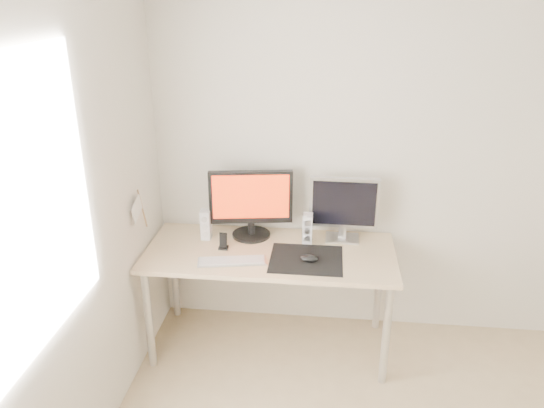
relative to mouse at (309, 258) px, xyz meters
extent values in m
plane|color=white|center=(0.67, 0.49, 0.50)|extent=(3.50, 0.00, 3.50)
plane|color=white|center=(-1.08, -1.26, 0.50)|extent=(0.00, 3.50, 3.50)
plane|color=white|center=(-1.07, -1.26, 0.75)|extent=(0.00, 1.30, 1.30)
cube|color=black|center=(-0.02, 0.03, -0.02)|extent=(0.45, 0.40, 0.00)
ellipsoid|color=black|center=(0.00, 0.00, 0.00)|extent=(0.11, 0.07, 0.04)
cube|color=#D1B587|center=(-0.26, 0.12, -0.04)|extent=(1.60, 0.70, 0.03)
cylinder|color=silver|center=(-1.00, -0.17, -0.40)|extent=(0.05, 0.05, 0.70)
cylinder|color=silver|center=(0.48, -0.17, -0.40)|extent=(0.05, 0.05, 0.70)
cylinder|color=silver|center=(-1.00, 0.41, -0.40)|extent=(0.05, 0.05, 0.70)
cylinder|color=silver|center=(0.48, 0.41, -0.40)|extent=(0.05, 0.05, 0.70)
cylinder|color=black|center=(-0.41, 0.33, -0.02)|extent=(0.30, 0.30, 0.02)
cylinder|color=black|center=(-0.41, 0.33, 0.05)|extent=(0.05, 0.05, 0.12)
cube|color=black|center=(-0.41, 0.32, 0.26)|extent=(0.55, 0.13, 0.36)
cube|color=#FF5F0D|center=(-0.40, 0.29, 0.27)|extent=(0.49, 0.08, 0.30)
cube|color=silver|center=(0.21, 0.34, -0.02)|extent=(0.22, 0.16, 0.01)
cube|color=#B3B2B5|center=(0.21, 0.34, 0.04)|extent=(0.05, 0.04, 0.10)
cube|color=#B0B0B2|center=(0.21, 0.34, 0.24)|extent=(0.45, 0.05, 0.34)
cube|color=black|center=(0.20, 0.32, 0.24)|extent=(0.41, 0.01, 0.30)
cube|color=white|center=(-0.70, 0.25, 0.08)|extent=(0.06, 0.07, 0.20)
cylinder|color=silver|center=(-0.70, 0.21, 0.02)|extent=(0.04, 0.01, 0.04)
cylinder|color=silver|center=(-0.70, 0.21, 0.08)|extent=(0.04, 0.01, 0.04)
cylinder|color=#B8B8BA|center=(-0.70, 0.21, 0.13)|extent=(0.04, 0.01, 0.04)
cube|color=silver|center=(-0.03, 0.27, 0.08)|extent=(0.06, 0.07, 0.20)
cylinder|color=silver|center=(-0.03, 0.23, 0.02)|extent=(0.04, 0.01, 0.04)
cylinder|color=#AAAAAC|center=(-0.03, 0.23, 0.08)|extent=(0.04, 0.01, 0.04)
cylinder|color=silver|center=(-0.03, 0.23, 0.13)|extent=(0.04, 0.01, 0.04)
cube|color=#ADACAF|center=(-0.47, -0.05, -0.02)|extent=(0.43, 0.19, 0.01)
cube|color=silver|center=(-0.47, -0.05, -0.01)|extent=(0.41, 0.18, 0.01)
cube|color=black|center=(-0.56, 0.12, -0.02)|extent=(0.06, 0.05, 0.01)
cube|color=black|center=(-0.56, 0.12, 0.04)|extent=(0.05, 0.02, 0.10)
cylinder|color=#A57F54|center=(-1.05, 0.04, 0.27)|extent=(0.01, 0.10, 0.29)
cube|color=white|center=(-1.05, -0.05, 0.31)|extent=(0.00, 0.19, 0.15)
camera|label=1|loc=(0.09, -2.89, 1.55)|focal=35.00mm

